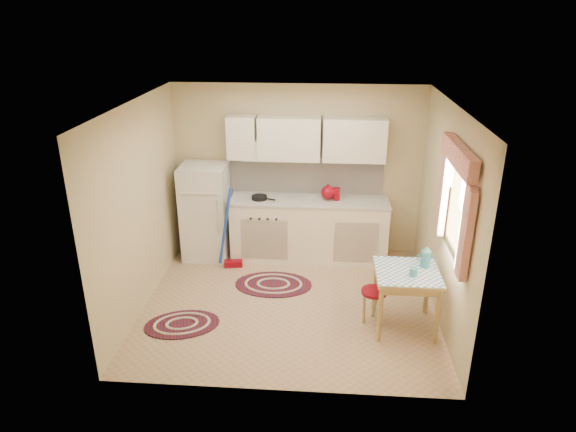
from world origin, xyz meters
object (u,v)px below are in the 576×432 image
object	(u,v)px
fridge	(206,212)
stool	(373,306)
table	(405,299)
base_cabinets	(309,230)

from	to	relation	value
fridge	stool	xyz separation A→B (m)	(2.33, -1.58, -0.49)
fridge	table	world-z (taller)	fridge
base_cabinets	fridge	bearing A→B (deg)	-178.11
fridge	table	distance (m)	3.17
table	base_cabinets	bearing A→B (deg)	124.41
fridge	stool	bearing A→B (deg)	-34.14
table	stool	size ratio (longest dim) A/B	1.71
fridge	table	xyz separation A→B (m)	(2.68, -1.66, -0.34)
base_cabinets	table	xyz separation A→B (m)	(1.17, -1.71, -0.08)
fridge	table	size ratio (longest dim) A/B	1.94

